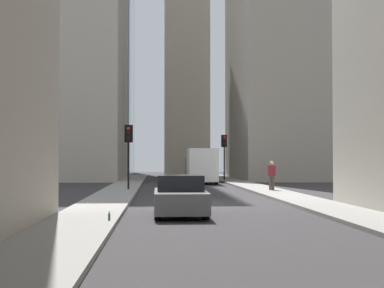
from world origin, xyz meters
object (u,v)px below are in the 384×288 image
object	(u,v)px
delivery_truck	(201,166)
traffic_light_far_junction	(224,147)
hatchback_grey	(180,197)
pedestrian	(272,174)
traffic_light_midblock	(129,142)
discarded_bottle	(109,217)

from	to	relation	value
delivery_truck	traffic_light_far_junction	bearing A→B (deg)	-29.18
hatchback_grey	pedestrian	distance (m)	15.57
traffic_light_midblock	pedestrian	size ratio (longest dim) A/B	2.31
delivery_truck	hatchback_grey	world-z (taller)	delivery_truck
traffic_light_far_junction	discarded_bottle	distance (m)	35.24
pedestrian	hatchback_grey	bearing A→B (deg)	156.98
traffic_light_midblock	discarded_bottle	size ratio (longest dim) A/B	14.78
traffic_light_midblock	pedestrian	world-z (taller)	traffic_light_midblock
traffic_light_far_junction	discarded_bottle	size ratio (longest dim) A/B	15.04
hatchback_grey	pedestrian	world-z (taller)	pedestrian
delivery_truck	traffic_light_midblock	xyz separation A→B (m)	(-11.37, 5.37, 1.61)
traffic_light_midblock	traffic_light_far_junction	world-z (taller)	traffic_light_far_junction
hatchback_grey	traffic_light_midblock	bearing A→B (deg)	9.24
hatchback_grey	traffic_light_far_junction	xyz separation A→B (m)	(31.54, -5.22, 2.46)
traffic_light_far_junction	traffic_light_midblock	bearing A→B (deg)	153.60
delivery_truck	pedestrian	distance (m)	13.30
delivery_truck	pedestrian	xyz separation A→B (m)	(-12.88, -3.29, -0.38)
hatchback_grey	discarded_bottle	size ratio (longest dim) A/B	15.93
delivery_truck	discarded_bottle	distance (m)	30.43
hatchback_grey	pedestrian	size ratio (longest dim) A/B	2.49
delivery_truck	traffic_light_far_junction	xyz separation A→B (m)	(4.33, -2.42, 1.66)
discarded_bottle	hatchback_grey	bearing A→B (deg)	-38.74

